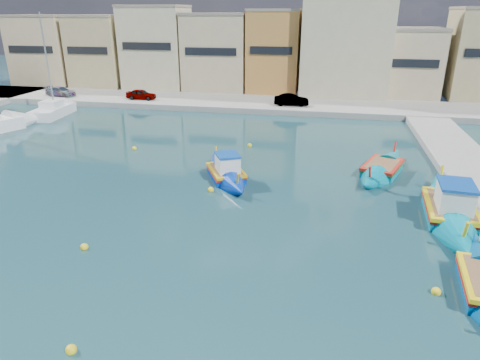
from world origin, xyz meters
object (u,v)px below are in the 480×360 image
(church_block, at_px, (347,26))
(luzzu_cyan_mid, at_px, (382,170))
(luzzu_turquoise_cabin, at_px, (450,211))
(yacht_north, at_px, (61,108))
(yacht_midnorth, at_px, (5,123))
(luzzu_blue_cabin, at_px, (226,174))

(church_block, relative_size, luzzu_cyan_mid, 2.23)
(church_block, height_order, luzzu_turquoise_cabin, church_block)
(luzzu_cyan_mid, height_order, yacht_north, yacht_north)
(church_block, xyz_separation_m, luzzu_cyan_mid, (2.26, -27.45, -8.15))
(yacht_north, xyz_separation_m, yacht_midnorth, (-1.08, -7.13, 0.06))
(church_block, height_order, yacht_midnorth, church_block)
(yacht_north, relative_size, yacht_midnorth, 0.88)
(luzzu_blue_cabin, distance_m, luzzu_cyan_mid, 10.34)
(luzzu_turquoise_cabin, bearing_deg, luzzu_cyan_mid, 113.91)
(luzzu_blue_cabin, bearing_deg, yacht_midnorth, 160.22)
(church_block, relative_size, yacht_north, 1.77)
(luzzu_turquoise_cabin, bearing_deg, church_block, 98.45)
(church_block, xyz_separation_m, luzzu_blue_cabin, (-7.64, -30.43, -8.08))
(yacht_north, bearing_deg, yacht_midnorth, -98.63)
(church_block, bearing_deg, yacht_midnorth, -143.69)
(luzzu_turquoise_cabin, height_order, luzzu_blue_cabin, luzzu_turquoise_cabin)
(luzzu_turquoise_cabin, xyz_separation_m, luzzu_cyan_mid, (-2.73, 6.16, -0.14))
(luzzu_cyan_mid, bearing_deg, luzzu_blue_cabin, -163.24)
(luzzu_turquoise_cabin, relative_size, luzzu_blue_cabin, 1.36)
(luzzu_cyan_mid, distance_m, yacht_north, 33.81)
(luzzu_blue_cabin, height_order, yacht_midnorth, yacht_midnorth)
(yacht_north, bearing_deg, luzzu_turquoise_cabin, -28.35)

